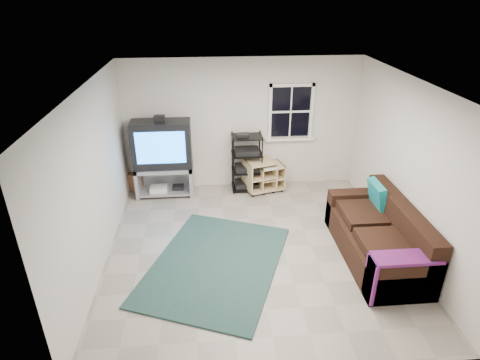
{
  "coord_description": "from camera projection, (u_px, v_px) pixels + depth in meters",
  "views": [
    {
      "loc": [
        -0.69,
        -5.22,
        3.8
      ],
      "look_at": [
        -0.2,
        0.4,
        1.03
      ],
      "focal_mm": 30.0,
      "sensor_mm": 36.0,
      "label": 1
    }
  ],
  "objects": [
    {
      "name": "side_table_left",
      "position": [
        258.0,
        173.0,
        8.09
      ],
      "size": [
        0.69,
        0.69,
        0.66
      ],
      "rotation": [
        0.0,
        0.0,
        0.28
      ],
      "color": "tan",
      "rests_on": "ground"
    },
    {
      "name": "shag_rug",
      "position": [
        216.0,
        264.0,
        6.01
      ],
      "size": [
        2.55,
        2.93,
        0.03
      ],
      "primitive_type": "cube",
      "rotation": [
        0.0,
        0.0,
        -0.37
      ],
      "color": "black",
      "rests_on": "ground"
    },
    {
      "name": "sofa",
      "position": [
        379.0,
        238.0,
        6.05
      ],
      "size": [
        0.95,
        2.13,
        0.97
      ],
      "color": "black",
      "rests_on": "ground"
    },
    {
      "name": "paper_bag",
      "position": [
        136.0,
        182.0,
        8.08
      ],
      "size": [
        0.3,
        0.24,
        0.38
      ],
      "primitive_type": "cube",
      "rotation": [
        0.0,
        0.0,
        -0.29
      ],
      "color": "#976443",
      "rests_on": "ground"
    },
    {
      "name": "tv_unit",
      "position": [
        163.0,
        152.0,
        7.67
      ],
      "size": [
        1.1,
        0.55,
        1.62
      ],
      "color": "#9C9CA4",
      "rests_on": "ground"
    },
    {
      "name": "room",
      "position": [
        290.0,
        115.0,
        7.84
      ],
      "size": [
        4.6,
        4.62,
        4.6
      ],
      "color": "gray",
      "rests_on": "ground"
    },
    {
      "name": "av_rack",
      "position": [
        247.0,
        166.0,
        8.02
      ],
      "size": [
        0.59,
        0.43,
        1.19
      ],
      "color": "black",
      "rests_on": "ground"
    },
    {
      "name": "side_table_right",
      "position": [
        269.0,
        174.0,
        8.13
      ],
      "size": [
        0.59,
        0.59,
        0.57
      ],
      "rotation": [
        0.0,
        0.0,
        0.23
      ],
      "color": "tan",
      "rests_on": "ground"
    }
  ]
}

